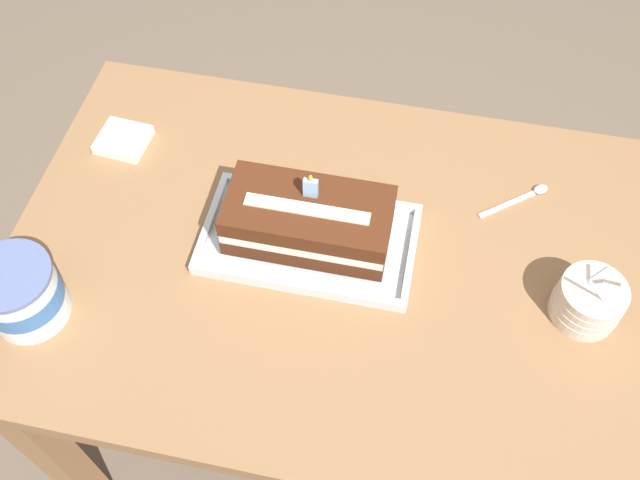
# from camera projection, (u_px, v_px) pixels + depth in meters

# --- Properties ---
(ground_plane) EXTENTS (8.00, 8.00, 0.00)m
(ground_plane) POSITION_uv_depth(u_px,v_px,m) (327.00, 412.00, 1.85)
(ground_plane) COLOR #6B5B4C
(dining_table) EXTENTS (1.13, 0.77, 0.76)m
(dining_table) POSITION_uv_depth(u_px,v_px,m) (330.00, 289.00, 1.31)
(dining_table) COLOR olive
(dining_table) RESTS_ON ground_plane
(foil_tray) EXTENTS (0.37, 0.21, 0.02)m
(foil_tray) POSITION_uv_depth(u_px,v_px,m) (309.00, 240.00, 1.23)
(foil_tray) COLOR silver
(foil_tray) RESTS_ON dining_table
(birthday_cake) EXTENTS (0.28, 0.14, 0.14)m
(birthday_cake) POSITION_uv_depth(u_px,v_px,m) (309.00, 220.00, 1.18)
(birthday_cake) COLOR #4A2412
(birthday_cake) RESTS_ON foil_tray
(bowl_stack) EXTENTS (0.11, 0.11, 0.12)m
(bowl_stack) POSITION_uv_depth(u_px,v_px,m) (588.00, 301.00, 1.13)
(bowl_stack) COLOR silver
(bowl_stack) RESTS_ON dining_table
(ice_cream_tub) EXTENTS (0.13, 0.13, 0.12)m
(ice_cream_tub) POSITION_uv_depth(u_px,v_px,m) (21.00, 293.00, 1.11)
(ice_cream_tub) COLOR white
(ice_cream_tub) RESTS_ON dining_table
(serving_spoon_near_tray) EXTENTS (0.13, 0.10, 0.01)m
(serving_spoon_near_tray) POSITION_uv_depth(u_px,v_px,m) (527.00, 195.00, 1.29)
(serving_spoon_near_tray) COLOR silver
(serving_spoon_near_tray) RESTS_ON dining_table
(napkin_pile) EXTENTS (0.10, 0.09, 0.02)m
(napkin_pile) POSITION_uv_depth(u_px,v_px,m) (123.00, 140.00, 1.36)
(napkin_pile) COLOR white
(napkin_pile) RESTS_ON dining_table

